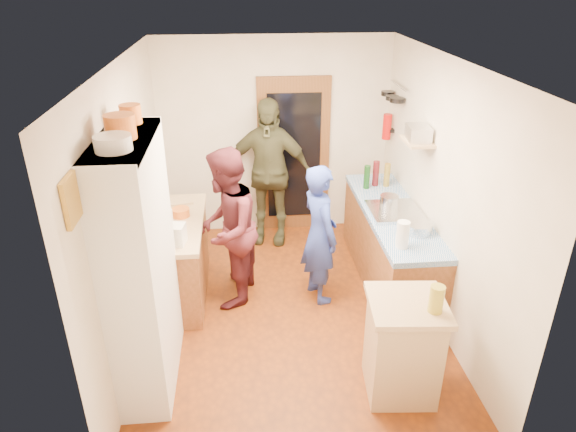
{
  "coord_description": "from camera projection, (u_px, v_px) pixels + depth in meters",
  "views": [
    {
      "loc": [
        -0.44,
        -4.49,
        3.31
      ],
      "look_at": [
        0.0,
        0.15,
        1.05
      ],
      "focal_mm": 32.0,
      "sensor_mm": 36.0,
      "label": 1
    }
  ],
  "objects": [
    {
      "name": "radio",
      "position": [
        418.0,
        133.0,
        5.25
      ],
      "size": [
        0.24,
        0.32,
        0.15
      ],
      "primitive_type": "cube",
      "rotation": [
        0.0,
        0.0,
        -0.08
      ],
      "color": "silver",
      "rests_on": "wall_shelf"
    },
    {
      "name": "wall_right",
      "position": [
        441.0,
        194.0,
        5.07
      ],
      "size": [
        0.02,
        4.0,
        2.6
      ],
      "primitive_type": "cube",
      "color": "silver",
      "rests_on": "ground"
    },
    {
      "name": "cutting_board",
      "position": [
        400.0,
        300.0,
        4.14
      ],
      "size": [
        0.37,
        0.31,
        0.02
      ],
      "primitive_type": "cube",
      "rotation": [
        0.0,
        0.0,
        -0.09
      ],
      "color": "white",
      "rests_on": "island_top"
    },
    {
      "name": "orange_bowl",
      "position": [
        181.0,
        212.0,
        5.51
      ],
      "size": [
        0.21,
        0.21,
        0.09
      ],
      "primitive_type": "cylinder",
      "rotation": [
        0.0,
        0.0,
        0.09
      ],
      "color": "orange",
      "rests_on": "left_counter_top"
    },
    {
      "name": "person_back",
      "position": [
        269.0,
        172.0,
        6.54
      ],
      "size": [
        1.2,
        0.72,
        1.92
      ],
      "primitive_type": "imported",
      "rotation": [
        0.0,
        0.0,
        -0.24
      ],
      "color": "#3E3E27",
      "rests_on": "ground"
    },
    {
      "name": "orange_pot_a",
      "position": [
        120.0,
        127.0,
        3.67
      ],
      "size": [
        0.22,
        0.22,
        0.18
      ],
      "primitive_type": "cylinder",
      "color": "orange",
      "rests_on": "hutch_top_shelf"
    },
    {
      "name": "right_counter_base",
      "position": [
        389.0,
        248.0,
        5.87
      ],
      "size": [
        0.6,
        2.2,
        0.84
      ],
      "primitive_type": "cube",
      "color": "#965531",
      "rests_on": "ground"
    },
    {
      "name": "bottle_b",
      "position": [
        376.0,
        173.0,
        6.25
      ],
      "size": [
        0.1,
        0.1,
        0.31
      ],
      "primitive_type": "cylinder",
      "rotation": [
        0.0,
        0.0,
        -0.3
      ],
      "color": "#591419",
      "rests_on": "right_counter_top"
    },
    {
      "name": "kettle",
      "position": [
        166.0,
        218.0,
        5.31
      ],
      "size": [
        0.19,
        0.19,
        0.16
      ],
      "primitive_type": "cylinder",
      "rotation": [
        0.0,
        0.0,
        -0.33
      ],
      "color": "white",
      "rests_on": "left_counter_top"
    },
    {
      "name": "paper_towel",
      "position": [
        403.0,
        235.0,
        4.86
      ],
      "size": [
        0.14,
        0.14,
        0.27
      ],
      "primitive_type": "cylinder",
      "rotation": [
        0.0,
        0.0,
        0.19
      ],
      "color": "white",
      "rests_on": "right_counter_top"
    },
    {
      "name": "floor",
      "position": [
        289.0,
        311.0,
        5.51
      ],
      "size": [
        3.0,
        4.0,
        0.02
      ],
      "primitive_type": "cube",
      "color": "#78330C",
      "rests_on": "ground"
    },
    {
      "name": "left_counter_top",
      "position": [
        172.0,
        224.0,
        5.42
      ],
      "size": [
        0.64,
        1.44,
        0.05
      ],
      "primitive_type": "cube",
      "color": "tan",
      "rests_on": "left_counter_base"
    },
    {
      "name": "pan_hang_a",
      "position": [
        397.0,
        100.0,
        6.0
      ],
      "size": [
        0.18,
        0.18,
        0.05
      ],
      "primitive_type": "cylinder",
      "color": "black",
      "rests_on": "pan_rail"
    },
    {
      "name": "fire_extinguisher",
      "position": [
        387.0,
        127.0,
        6.49
      ],
      "size": [
        0.11,
        0.11,
        0.32
      ],
      "primitive_type": "cylinder",
      "color": "red",
      "rests_on": "wall_right"
    },
    {
      "name": "door_frame",
      "position": [
        294.0,
        156.0,
        6.83
      ],
      "size": [
        0.95,
        0.06,
        2.1
      ],
      "primitive_type": "cube",
      "color": "brown",
      "rests_on": "ground"
    },
    {
      "name": "pan_hang_c",
      "position": [
        388.0,
        93.0,
        6.36
      ],
      "size": [
        0.17,
        0.17,
        0.05
      ],
      "primitive_type": "cylinder",
      "color": "black",
      "rests_on": "pan_rail"
    },
    {
      "name": "mixing_bowl",
      "position": [
        418.0,
        228.0,
        5.16
      ],
      "size": [
        0.35,
        0.35,
        0.11
      ],
      "primitive_type": "cylinder",
      "rotation": [
        0.0,
        0.0,
        0.32
      ],
      "color": "silver",
      "rests_on": "right_counter_top"
    },
    {
      "name": "bottle_c",
      "position": [
        387.0,
        175.0,
        6.23
      ],
      "size": [
        0.09,
        0.09,
        0.29
      ],
      "primitive_type": "cylinder",
      "rotation": [
        0.0,
        0.0,
        0.25
      ],
      "color": "olive",
      "rests_on": "right_counter_top"
    },
    {
      "name": "pan_hang_b",
      "position": [
        392.0,
        98.0,
        6.18
      ],
      "size": [
        0.16,
        0.16,
        0.05
      ],
      "primitive_type": "cylinder",
      "color": "black",
      "rests_on": "pan_rail"
    },
    {
      "name": "orange_pot_b",
      "position": [
        131.0,
        114.0,
        4.04
      ],
      "size": [
        0.17,
        0.17,
        0.15
      ],
      "primitive_type": "cylinder",
      "color": "orange",
      "rests_on": "hutch_top_shelf"
    },
    {
      "name": "island_top",
      "position": [
        408.0,
        305.0,
        4.1
      ],
      "size": [
        0.67,
        0.67,
        0.05
      ],
      "primitive_type": "cube",
      "rotation": [
        0.0,
        0.0,
        -0.09
      ],
      "color": "tan",
      "rests_on": "island_base"
    },
    {
      "name": "toaster",
      "position": [
        171.0,
        234.0,
        4.94
      ],
      "size": [
        0.29,
        0.22,
        0.2
      ],
      "primitive_type": "cube",
      "rotation": [
        0.0,
        0.0,
        -0.17
      ],
      "color": "white",
      "rests_on": "left_counter_top"
    },
    {
      "name": "wall_front",
      "position": [
        321.0,
        333.0,
        3.14
      ],
      "size": [
        3.0,
        0.02,
        2.6
      ],
      "primitive_type": "cube",
      "color": "silver",
      "rests_on": "ground"
    },
    {
      "name": "picture_frame",
      "position": [
        71.0,
        200.0,
        3.1
      ],
      "size": [
        0.03,
        0.25,
        0.3
      ],
      "primitive_type": "cube",
      "color": "gold",
      "rests_on": "wall_left"
    },
    {
      "name": "hutch_body",
      "position": [
        141.0,
        268.0,
        4.2
      ],
      "size": [
        0.4,
        1.2,
        2.2
      ],
      "primitive_type": "cube",
      "color": "white",
      "rests_on": "ground"
    },
    {
      "name": "right_counter_top",
      "position": [
        393.0,
        213.0,
        5.68
      ],
      "size": [
        0.62,
        2.22,
        0.06
      ],
      "primitive_type": "cube",
      "color": "#1253A7",
      "rests_on": "right_counter_base"
    },
    {
      "name": "hutch_top_shelf",
      "position": [
        123.0,
        141.0,
        3.73
      ],
      "size": [
        0.4,
        1.14,
        0.04
      ],
      "primitive_type": "cube",
      "color": "white",
      "rests_on": "hutch_body"
    },
    {
      "name": "person_left",
      "position": [
        230.0,
        227.0,
        5.37
      ],
      "size": [
        0.82,
        0.96,
        1.73
      ],
      "primitive_type": "imported",
      "rotation": [
        0.0,
        0.0,
        -1.78
      ],
      "color": "#4A1A21",
      "rests_on": "ground"
    },
    {
      "name": "wall_left",
      "position": [
        129.0,
        206.0,
        4.81
      ],
      "size": [
        0.02,
        4.0,
        2.6
      ],
      "primitive_type": "cube",
      "color": "silver",
      "rests_on": "ground"
    },
    {
      "name": "ceiling",
      "position": [
        290.0,
        59.0,
        4.37
      ],
      "size": [
        3.0,
        4.0,
        0.02
      ],
      "primitive_type": "cube",
      "color": "silver",
      "rests_on": "ground"
    },
    {
      "name": "person_hob",
      "position": [
        323.0,
        235.0,
        5.41
      ],
      "size": [
        0.53,
        0.65,
        1.55
      ],
      "primitive_type": "imported",
      "rotation": [
        0.0,
        0.0,
        1.88
      ],
      "color": "#2A3E9E",
      "rests_on": "ground"
    },
    {
      "name": "chopping_board",
      "position": [
        179.0,
        201.0,
        5.85
      ],
      "size": [
        0.34,
        0.28,
        0.02
      ],
      "primitive_type": "cube",
      "rotation": [
        0.0,
        0.0,
        0.23
      ],
      "color": "tan",
      "rests_on": "left_counter_top"
    },
    {
      "name": "island_base",
      "position": [
        402.0,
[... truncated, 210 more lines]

